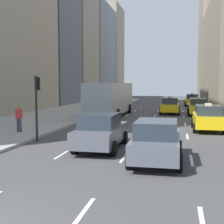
# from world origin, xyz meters

# --- Properties ---
(sidewalk_left) EXTENTS (8.00, 66.00, 0.15)m
(sidewalk_left) POSITION_xyz_m (-7.00, 27.00, 0.07)
(sidewalk_left) COLOR #ADAAA3
(sidewalk_left) RESTS_ON ground
(lane_markings) EXTENTS (5.72, 56.00, 0.01)m
(lane_markings) POSITION_xyz_m (2.60, 23.00, 0.01)
(lane_markings) COLOR white
(lane_markings) RESTS_ON ground
(building_row_left) EXTENTS (6.00, 87.40, 37.03)m
(building_row_left) POSITION_xyz_m (-14.00, 38.97, 15.26)
(building_row_left) COLOR gray
(building_row_left) RESTS_ON ground
(taxi_lead) EXTENTS (2.02, 4.40, 1.87)m
(taxi_lead) POSITION_xyz_m (6.80, 27.39, 0.88)
(taxi_lead) COLOR yellow
(taxi_lead) RESTS_ON ground
(taxi_second) EXTENTS (2.02, 4.40, 1.87)m
(taxi_second) POSITION_xyz_m (6.80, 16.79, 0.88)
(taxi_second) COLOR yellow
(taxi_second) RESTS_ON ground
(taxi_third) EXTENTS (2.02, 4.40, 1.87)m
(taxi_third) POSITION_xyz_m (6.80, 41.39, 0.88)
(taxi_third) COLOR yellow
(taxi_third) RESTS_ON ground
(taxi_fourth) EXTENTS (2.02, 4.40, 1.87)m
(taxi_fourth) POSITION_xyz_m (4.00, 28.43, 0.88)
(taxi_fourth) COLOR yellow
(taxi_fourth) RESTS_ON ground
(sedan_black_near) EXTENTS (2.02, 4.74, 1.72)m
(sedan_black_near) POSITION_xyz_m (1.20, 9.51, 0.88)
(sedan_black_near) COLOR #565B66
(sedan_black_near) RESTS_ON ground
(sedan_silver_behind) EXTENTS (2.02, 4.40, 1.70)m
(sedan_silver_behind) POSITION_xyz_m (4.00, 7.43, 0.87)
(sedan_silver_behind) COLOR #565B66
(sedan_silver_behind) RESTS_ON ground
(city_bus) EXTENTS (2.80, 11.61, 3.25)m
(city_bus) POSITION_xyz_m (-1.61, 24.83, 1.79)
(city_bus) COLOR #B7BCC1
(city_bus) RESTS_ON ground
(pedestrian_far_walking) EXTENTS (0.36, 0.22, 1.65)m
(pedestrian_far_walking) POSITION_xyz_m (-4.86, 12.66, 1.07)
(pedestrian_far_walking) COLOR #383D51
(pedestrian_far_walking) RESTS_ON sidewalk_left
(traffic_light_pole) EXTENTS (0.24, 0.42, 3.60)m
(traffic_light_pole) POSITION_xyz_m (-2.75, 10.83, 2.41)
(traffic_light_pole) COLOR black
(traffic_light_pole) RESTS_ON ground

